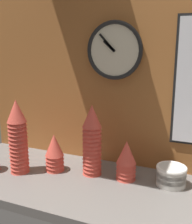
# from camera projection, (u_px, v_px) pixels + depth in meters

# --- Properties ---
(ground_plane) EXTENTS (1.60, 0.56, 0.04)m
(ground_plane) POSITION_uv_depth(u_px,v_px,m) (106.00, 189.00, 1.24)
(ground_plane) COLOR slate
(wall_tiled_back) EXTENTS (1.60, 0.03, 1.05)m
(wall_tiled_back) POSITION_uv_depth(u_px,v_px,m) (127.00, 61.00, 1.35)
(wall_tiled_back) COLOR #A3602D
(wall_tiled_back) RESTS_ON ground_plane
(cup_stack_center_right) EXTENTS (0.09, 0.09, 0.18)m
(cup_stack_center_right) POSITION_uv_depth(u_px,v_px,m) (126.00, 160.00, 1.27)
(cup_stack_center_right) COLOR #DB4C3D
(cup_stack_center_right) RESTS_ON ground_plane
(cup_stack_left) EXTENTS (0.09, 0.09, 0.36)m
(cup_stack_left) POSITION_uv_depth(u_px,v_px,m) (18.00, 137.00, 1.33)
(cup_stack_left) COLOR #DB4C3D
(cup_stack_left) RESTS_ON ground_plane
(cup_stack_center_left) EXTENTS (0.09, 0.09, 0.18)m
(cup_stack_center_left) POSITION_uv_depth(u_px,v_px,m) (54.00, 153.00, 1.36)
(cup_stack_center_left) COLOR #DB4C3D
(cup_stack_center_left) RESTS_ON ground_plane
(cup_stack_center) EXTENTS (0.09, 0.09, 0.34)m
(cup_stack_center) POSITION_uv_depth(u_px,v_px,m) (92.00, 140.00, 1.31)
(cup_stack_center) COLOR #DB4C3D
(cup_stack_center) RESTS_ON ground_plane
(bowl_stack_right) EXTENTS (0.13, 0.13, 0.09)m
(bowl_stack_right) POSITION_uv_depth(u_px,v_px,m) (171.00, 175.00, 1.23)
(bowl_stack_right) COLOR beige
(bowl_stack_right) RESTS_ON ground_plane
(wall_clock) EXTENTS (0.28, 0.03, 0.28)m
(wall_clock) POSITION_uv_depth(u_px,v_px,m) (114.00, 50.00, 1.33)
(wall_clock) COLOR beige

